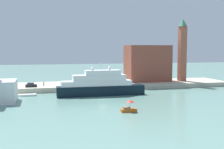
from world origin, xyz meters
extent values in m
plane|color=slate|center=(0.00, 0.00, 0.00)|extent=(400.00, 400.00, 0.00)
cube|color=#B7AD99|center=(0.00, 25.25, 0.86)|extent=(110.00, 18.50, 1.73)
cube|color=black|center=(1.00, 6.89, 1.57)|extent=(27.90, 4.34, 3.14)
cube|color=white|center=(-0.40, 6.89, 3.95)|extent=(22.32, 4.00, 1.62)
cube|color=white|center=(0.44, 6.89, 5.68)|extent=(16.74, 3.65, 1.84)
cube|color=white|center=(1.56, 6.89, 7.33)|extent=(11.16, 3.30, 1.47)
cylinder|color=silver|center=(1.00, 6.89, 9.41)|extent=(0.16, 0.16, 2.68)
sphere|color=white|center=(3.79, 6.89, 8.63)|extent=(1.11, 1.11, 1.11)
sphere|color=white|center=(-1.79, 6.89, 8.63)|extent=(1.11, 1.11, 1.11)
cube|color=#C66019|center=(2.38, -18.22, 0.37)|extent=(3.69, 1.46, 0.75)
cube|color=#8C6647|center=(1.83, -18.22, 1.00)|extent=(1.62, 1.17, 0.50)
cylinder|color=#B2B2B2|center=(2.75, -18.22, 1.51)|extent=(0.06, 0.06, 1.51)
cone|color=red|center=(2.75, -18.22, 2.60)|extent=(1.90, 1.90, 0.66)
cube|color=silver|center=(-21.74, 11.06, 0.32)|extent=(5.51, 1.66, 0.63)
cube|color=brown|center=(24.61, 27.52, 8.99)|extent=(17.12, 10.64, 14.52)
cube|color=#93513D|center=(38.50, 24.50, 12.78)|extent=(2.68, 2.68, 22.12)
cone|color=#387A5B|center=(38.50, 24.50, 25.39)|extent=(3.48, 3.48, 3.09)
cube|color=black|center=(-20.78, 19.71, 2.17)|extent=(3.82, 1.85, 0.90)
cube|color=#262D33|center=(-20.97, 19.71, 2.92)|extent=(2.29, 1.66, 0.60)
cylinder|color=#4C4C4C|center=(-16.56, 22.00, 2.40)|extent=(0.36, 0.36, 1.35)
sphere|color=tan|center=(-16.56, 22.00, 3.19)|extent=(0.24, 0.24, 0.24)
cylinder|color=black|center=(-1.09, 17.68, 2.16)|extent=(0.40, 0.40, 0.87)
camera|label=1|loc=(-17.35, -80.87, 14.67)|focal=45.58mm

